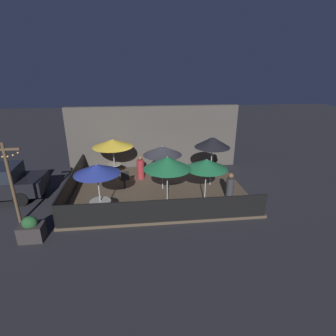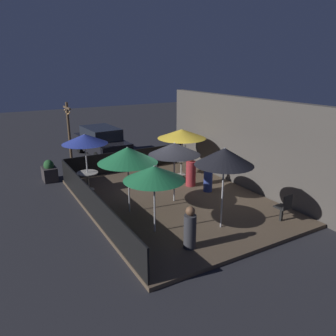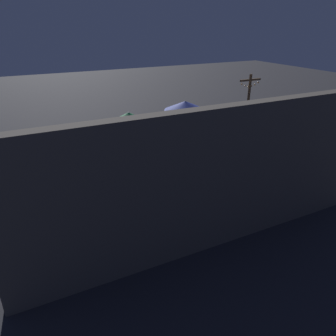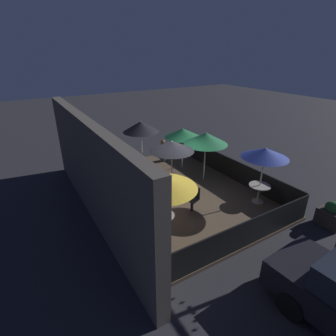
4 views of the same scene
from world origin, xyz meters
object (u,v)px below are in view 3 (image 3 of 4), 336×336
(parked_car_0, at_px, (312,135))
(patron_0, at_px, (178,193))
(patio_chair_0, at_px, (70,232))
(patron_1, at_px, (54,176))
(patio_umbrella_5, at_px, (85,130))
(light_post, at_px, (248,106))
(dining_table_0, at_px, (243,180))
(patio_chair_1, at_px, (200,166))
(dining_table_1, at_px, (184,140))
(patron_2, at_px, (199,183))
(planter_box, at_px, (214,132))
(patio_umbrella_1, at_px, (185,106))
(patio_umbrella_4, at_px, (149,133))
(patio_umbrella_3, at_px, (73,139))
(patio_umbrella_0, at_px, (247,142))

(parked_car_0, bearing_deg, patron_0, 9.64)
(patio_chair_0, distance_m, patron_1, 3.41)
(patio_umbrella_5, relative_size, light_post, 0.63)
(dining_table_0, xyz_separation_m, light_post, (-3.39, -4.06, 1.17))
(patio_chair_1, relative_size, patron_1, 0.79)
(dining_table_1, xyz_separation_m, patio_chair_1, (0.83, 2.59, -0.05))
(patron_1, relative_size, patron_2, 0.95)
(patio_umbrella_5, distance_m, patio_chair_0, 4.29)
(light_post, bearing_deg, planter_box, -53.32)
(patio_umbrella_5, height_order, parked_car_0, patio_umbrella_5)
(patio_umbrella_1, xyz_separation_m, patio_umbrella_4, (2.67, 2.37, -0.10))
(patio_umbrella_3, bearing_deg, patron_0, 151.11)
(patio_umbrella_0, distance_m, patio_chair_0, 5.76)
(patron_0, distance_m, planter_box, 6.96)
(patio_umbrella_1, xyz_separation_m, patio_umbrella_5, (4.36, 0.70, -0.23))
(dining_table_0, distance_m, patio_chair_1, 1.75)
(patio_chair_1, xyz_separation_m, patron_1, (4.80, -1.48, 0.03))
(patio_umbrella_0, height_order, planter_box, patio_umbrella_0)
(patio_chair_1, xyz_separation_m, parked_car_0, (-5.93, -0.28, 0.20))
(patio_chair_0, distance_m, patio_chair_1, 5.34)
(patio_chair_1, bearing_deg, dining_table_0, 0.00)
(patio_umbrella_1, relative_size, parked_car_0, 0.49)
(patio_umbrella_0, distance_m, patio_umbrella_5, 5.44)
(patron_2, bearing_deg, patron_0, -3.97)
(patio_umbrella_0, distance_m, planter_box, 6.05)
(patron_2, bearing_deg, patron_1, -53.20)
(patio_umbrella_1, relative_size, patio_umbrella_5, 1.10)
(dining_table_0, bearing_deg, patio_umbrella_4, -37.01)
(patio_umbrella_4, height_order, patio_chair_0, patio_umbrella_4)
(patio_umbrella_3, relative_size, patio_chair_0, 2.68)
(patio_umbrella_4, height_order, patio_chair_1, patio_umbrella_4)
(parked_car_0, bearing_deg, patio_chair_0, 8.24)
(dining_table_0, relative_size, patron_2, 0.57)
(patio_umbrella_4, bearing_deg, patron_0, 96.63)
(patio_umbrella_1, distance_m, light_post, 3.20)
(dining_table_1, xyz_separation_m, patron_0, (2.48, 4.03, -0.04))
(patio_chair_0, bearing_deg, patio_umbrella_3, 67.50)
(patio_chair_0, relative_size, patron_1, 0.78)
(patio_umbrella_1, bearing_deg, light_post, 177.11)
(patio_umbrella_1, height_order, parked_car_0, patio_umbrella_1)
(patio_umbrella_5, height_order, patio_chair_0, patio_umbrella_5)
(patio_chair_0, distance_m, planter_box, 9.81)
(patron_0, bearing_deg, dining_table_0, -112.34)
(patio_chair_0, height_order, patio_chair_1, patio_chair_1)
(patio_umbrella_0, distance_m, dining_table_0, 1.33)
(patio_umbrella_1, height_order, patio_chair_1, patio_umbrella_1)
(patio_chair_0, bearing_deg, patron_2, 6.73)
(patio_umbrella_1, height_order, patron_0, patio_umbrella_1)
(patio_chair_0, distance_m, patron_2, 4.24)
(light_post, bearing_deg, patron_2, 37.19)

